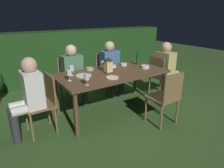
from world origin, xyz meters
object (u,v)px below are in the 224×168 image
(ice_bucket, at_px, (67,52))
(green_bottle_on_table, at_px, (138,59))
(chair_side_right_a, at_px, (70,77))
(person_in_blue, at_px, (111,66))
(plate_b, at_px, (84,76))
(bowl_dip, at_px, (90,69))
(dining_table, at_px, (112,75))
(person_in_cream, at_px, (28,94))
(lantern_centerpiece, at_px, (108,64))
(bowl_olives, at_px, (145,67))
(person_in_mustard, at_px, (167,66))
(wine_glass_c, at_px, (87,77))
(chair_side_left_b, at_px, (166,96))
(wine_glass_d, at_px, (69,73))
(plate_a, at_px, (112,78))
(person_in_green, at_px, (74,72))
(chair_head_far, at_px, (160,75))
(side_table, at_px, (68,64))
(chair_side_right_b, at_px, (106,71))
(wine_glass_b, at_px, (71,69))
(wine_glass_a, at_px, (103,64))
(chair_head_near, at_px, (44,101))
(bowl_salad, at_px, (124,64))
(bowl_bread, at_px, (112,66))

(ice_bucket, bearing_deg, green_bottle_on_table, -71.15)
(chair_side_right_a, relative_size, green_bottle_on_table, 3.00)
(person_in_blue, relative_size, plate_b, 4.52)
(person_in_blue, bearing_deg, bowl_dip, -153.62)
(dining_table, height_order, person_in_cream, person_in_cream)
(lantern_centerpiece, xyz_separation_m, bowl_olives, (0.74, -0.12, -0.12))
(person_in_mustard, distance_m, bowl_olives, 0.75)
(wine_glass_c, xyz_separation_m, bowl_olives, (1.33, 0.25, -0.09))
(chair_side_left_b, relative_size, person_in_cream, 0.76)
(dining_table, height_order, plate_b, plate_b)
(person_in_mustard, distance_m, wine_glass_d, 2.20)
(chair_side_left_b, bearing_deg, plate_a, 136.24)
(bowl_dip, bearing_deg, person_in_green, 116.00)
(chair_head_far, distance_m, side_table, 2.47)
(chair_side_right_b, bearing_deg, wine_glass_c, -131.70)
(chair_side_right_b, distance_m, plate_a, 1.33)
(person_in_green, distance_m, green_bottle_on_table, 1.28)
(chair_head_far, bearing_deg, wine_glass_b, 174.42)
(person_in_green, relative_size, wine_glass_c, 6.80)
(wine_glass_a, distance_m, bowl_dip, 0.26)
(dining_table, bearing_deg, chair_head_near, 180.00)
(bowl_salad, bearing_deg, green_bottle_on_table, -18.53)
(chair_head_near, bearing_deg, dining_table, 0.00)
(chair_head_far, bearing_deg, person_in_green, 157.57)
(chair_head_far, relative_size, wine_glass_d, 5.15)
(wine_glass_a, bearing_deg, wine_glass_b, -179.58)
(wine_glass_c, height_order, plate_b, wine_glass_c)
(green_bottle_on_table, bearing_deg, lantern_centerpiece, -168.30)
(lantern_centerpiece, distance_m, plate_a, 0.33)
(person_in_green, bearing_deg, side_table, 72.74)
(wine_glass_a, bearing_deg, person_in_blue, 44.45)
(chair_side_right_b, xyz_separation_m, wine_glass_c, (-1.10, -1.23, 0.36))
(person_in_mustard, distance_m, lantern_centerpiece, 1.49)
(wine_glass_a, bearing_deg, bowl_dip, 143.58)
(side_table, bearing_deg, wine_glass_c, -105.53)
(plate_b, bearing_deg, wine_glass_b, 142.24)
(person_in_cream, bearing_deg, bowl_bread, 9.62)
(ice_bucket, bearing_deg, chair_side_right_a, -109.64)
(wine_glass_b, distance_m, ice_bucket, 2.12)
(chair_side_left_b, height_order, bowl_olives, chair_side_left_b)
(wine_glass_c, bearing_deg, person_in_blue, 43.35)
(lantern_centerpiece, distance_m, wine_glass_c, 0.69)
(person_in_blue, height_order, side_table, person_in_blue)
(green_bottle_on_table, relative_size, bowl_olives, 1.91)
(chair_head_far, bearing_deg, plate_a, -168.41)
(ice_bucket, bearing_deg, chair_head_far, -61.93)
(lantern_centerpiece, distance_m, side_table, 2.23)
(wine_glass_c, bearing_deg, wine_glass_b, 89.76)
(wine_glass_c, height_order, wine_glass_d, same)
(dining_table, distance_m, wine_glass_b, 0.71)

